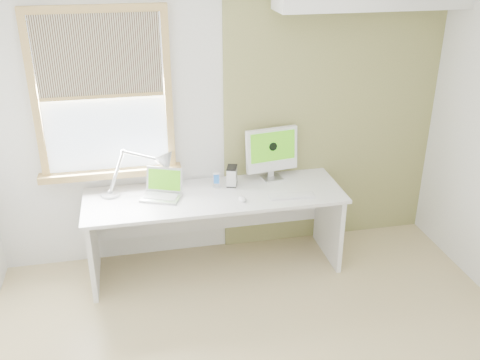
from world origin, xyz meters
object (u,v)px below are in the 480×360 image
object	(u,v)px
desk	(214,211)
imac	(272,151)
laptop	(163,190)
external_drive	(232,176)
desk_lamp	(155,167)

from	to	relation	value
desk	imac	xyz separation A→B (m)	(0.56, 0.17, 0.46)
laptop	external_drive	bearing A→B (deg)	8.07
external_drive	imac	world-z (taller)	imac
laptop	imac	size ratio (longest dim) A/B	0.81
laptop	external_drive	world-z (taller)	laptop
external_drive	imac	bearing A→B (deg)	11.85
desk_lamp	imac	distance (m)	1.04
desk_lamp	external_drive	distance (m)	0.67
external_drive	imac	xyz separation A→B (m)	(0.38, 0.08, 0.18)
desk	external_drive	world-z (taller)	external_drive
desk	external_drive	bearing A→B (deg)	27.64
desk	imac	bearing A→B (deg)	17.30
desk	imac	size ratio (longest dim) A/B	4.55
desk_lamp	laptop	xyz separation A→B (m)	(0.04, -0.14, -0.15)
imac	laptop	bearing A→B (deg)	-170.48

